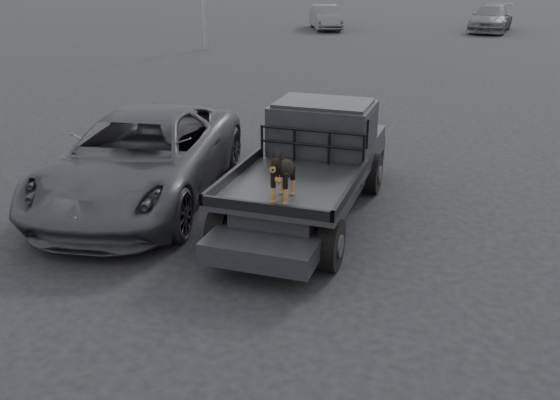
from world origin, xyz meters
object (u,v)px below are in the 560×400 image
(parked_suv, at_px, (141,158))
(distant_car_a, at_px, (325,17))
(distant_car_b, at_px, (491,18))
(flatbed_ute, at_px, (308,192))
(dog, at_px, (283,174))

(parked_suv, bearing_deg, distant_car_a, 87.98)
(distant_car_a, distance_m, distant_car_b, 9.33)
(flatbed_ute, xyz_separation_m, distant_car_a, (-6.63, 26.91, 0.21))
(flatbed_ute, bearing_deg, parked_suv, -177.36)
(parked_suv, bearing_deg, flatbed_ute, -6.92)
(parked_suv, bearing_deg, distant_car_b, 69.63)
(distant_car_a, bearing_deg, flatbed_ute, -99.71)
(distant_car_b, bearing_deg, parked_suv, -94.53)
(flatbed_ute, distance_m, distant_car_b, 28.98)
(distant_car_a, height_order, distant_car_b, distant_car_b)
(distant_car_a, bearing_deg, parked_suv, -106.01)
(distant_car_b, bearing_deg, distant_car_a, -161.59)
(flatbed_ute, distance_m, distant_car_a, 27.71)
(distant_car_a, relative_size, distant_car_b, 0.83)
(flatbed_ute, xyz_separation_m, dog, (0.07, -1.53, 0.83))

